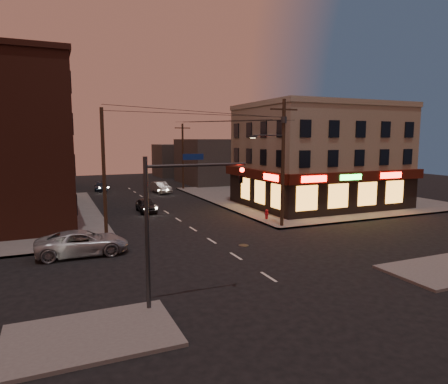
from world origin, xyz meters
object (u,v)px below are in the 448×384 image
suv_cross (83,243)px  sedan_mid (161,187)px  fire_hydrant (267,214)px  sedan_near (146,205)px  sedan_far (101,186)px

suv_cross → sedan_mid: (11.52, 25.80, -0.03)m
suv_cross → fire_hydrant: 16.12m
suv_cross → fire_hydrant: bearing=-72.2°
suv_cross → sedan_near: suv_cross is taller
sedan_near → sedan_mid: 13.79m
suv_cross → sedan_mid: suv_cross is taller
fire_hydrant → sedan_near: bearing=136.4°
sedan_mid → fire_hydrant: size_ratio=5.28×
suv_cross → sedan_far: size_ratio=1.33×
sedan_mid → sedan_far: bearing=135.8°
sedan_near → sedan_mid: size_ratio=0.88×
sedan_mid → sedan_far: size_ratio=1.08×
suv_cross → sedan_far: suv_cross is taller
sedan_near → sedan_far: size_ratio=0.95×
suv_cross → sedan_mid: bearing=-22.7°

